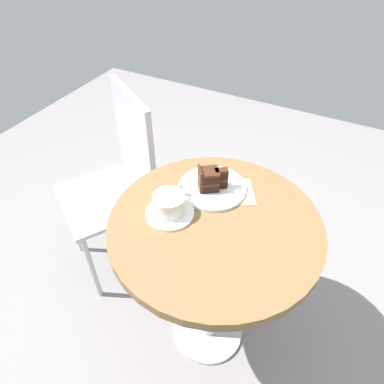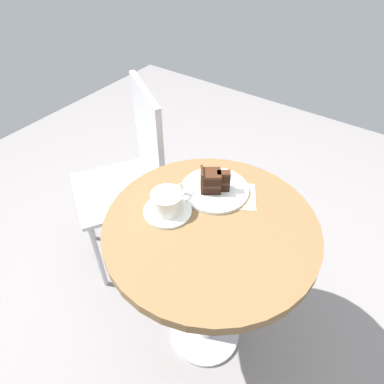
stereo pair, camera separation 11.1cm
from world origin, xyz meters
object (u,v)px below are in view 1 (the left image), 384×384
(teaspoon, at_px, (155,216))
(cafe_chair, at_px, (121,176))
(saucer, at_px, (170,213))
(cake_plate, at_px, (212,188))
(cake_slice, at_px, (210,179))
(fork, at_px, (198,195))
(coffee_cup, at_px, (169,203))
(napkin, at_px, (232,192))

(teaspoon, xyz_separation_m, cafe_chair, (0.30, 0.38, -0.20))
(saucer, relative_size, cake_plate, 0.67)
(teaspoon, height_order, cake_slice, cake_slice)
(cake_plate, relative_size, fork, 1.56)
(cafe_chair, bearing_deg, coffee_cup, 1.03)
(cake_slice, bearing_deg, cake_plate, -21.12)
(cake_slice, distance_m, fork, 0.07)
(saucer, relative_size, coffee_cup, 1.14)
(coffee_cup, distance_m, napkin, 0.23)
(coffee_cup, relative_size, fork, 0.92)
(cake_slice, distance_m, napkin, 0.09)
(napkin, relative_size, cafe_chair, 0.21)
(coffee_cup, xyz_separation_m, cafe_chair, (0.25, 0.41, -0.23))
(saucer, bearing_deg, coffee_cup, 30.19)
(cake_slice, relative_size, cafe_chair, 0.11)
(saucer, bearing_deg, cafe_chair, 58.15)
(cake_plate, bearing_deg, teaspoon, 154.63)
(coffee_cup, distance_m, cafe_chair, 0.53)
(saucer, xyz_separation_m, cake_slice, (0.16, -0.07, 0.05))
(cake_plate, xyz_separation_m, napkin, (0.01, -0.07, -0.00))
(teaspoon, relative_size, napkin, 0.53)
(fork, xyz_separation_m, cafe_chair, (0.15, 0.46, -0.20))
(saucer, xyz_separation_m, teaspoon, (-0.04, 0.03, 0.01))
(teaspoon, height_order, cake_plate, teaspoon)
(teaspoon, relative_size, cafe_chair, 0.11)
(saucer, height_order, teaspoon, teaspoon)
(fork, bearing_deg, napkin, -150.44)
(coffee_cup, xyz_separation_m, cake_slice, (0.15, -0.07, 0.01))
(cake_slice, height_order, napkin, cake_slice)
(cake_slice, bearing_deg, teaspoon, 154.39)
(cake_plate, relative_size, cake_slice, 2.25)
(teaspoon, bearing_deg, coffee_cup, -109.98)
(fork, bearing_deg, coffee_cup, 53.73)
(coffee_cup, height_order, cake_plate, coffee_cup)
(saucer, distance_m, coffee_cup, 0.04)
(saucer, relative_size, napkin, 0.82)
(coffee_cup, xyz_separation_m, napkin, (0.18, -0.14, -0.04))
(saucer, relative_size, teaspoon, 1.55)
(coffee_cup, bearing_deg, saucer, -149.81)
(fork, relative_size, napkin, 0.78)
(cake_plate, height_order, cake_slice, cake_slice)
(saucer, height_order, cafe_chair, cafe_chair)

